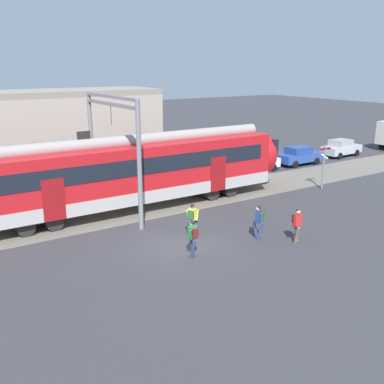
# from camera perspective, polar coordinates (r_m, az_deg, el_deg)

# --- Properties ---
(ground_plane) EXTENTS (160.00, 160.00, 0.00)m
(ground_plane) POSITION_cam_1_polar(r_m,az_deg,el_deg) (20.67, -1.11, -7.11)
(ground_plane) COLOR #38383D
(pedestrian_green) EXTENTS (0.53, 0.65, 1.67)m
(pedestrian_green) POSITION_cam_1_polar(r_m,az_deg,el_deg) (19.35, 0.12, -5.59)
(pedestrian_green) COLOR navy
(pedestrian_green) RESTS_ON ground
(pedestrian_yellow) EXTENTS (0.71, 0.50, 1.67)m
(pedestrian_yellow) POSITION_cam_1_polar(r_m,az_deg,el_deg) (21.67, 0.03, -3.20)
(pedestrian_yellow) COLOR navy
(pedestrian_yellow) RESTS_ON ground
(pedestrian_navy) EXTENTS (0.51, 0.70, 1.67)m
(pedestrian_navy) POSITION_cam_1_polar(r_m,az_deg,el_deg) (21.57, 8.46, -3.48)
(pedestrian_navy) COLOR navy
(pedestrian_navy) RESTS_ON ground
(pedestrian_red) EXTENTS (0.59, 0.62, 1.67)m
(pedestrian_red) POSITION_cam_1_polar(r_m,az_deg,el_deg) (21.47, 13.19, -3.82)
(pedestrian_red) COLOR #6B6051
(pedestrian_red) RESTS_ON ground
(parked_car_white) EXTENTS (4.02, 1.81, 1.54)m
(parked_car_white) POSITION_cam_1_polar(r_m,az_deg,el_deg) (35.51, 7.92, 3.85)
(parked_car_white) COLOR silver
(parked_car_white) RESTS_ON ground
(parked_car_blue) EXTENTS (4.01, 1.78, 1.54)m
(parked_car_blue) POSITION_cam_1_polar(r_m,az_deg,el_deg) (38.59, 13.45, 4.52)
(parked_car_blue) COLOR #284799
(parked_car_blue) RESTS_ON ground
(parked_car_silver) EXTENTS (4.07, 1.90, 1.54)m
(parked_car_silver) POSITION_cam_1_polar(r_m,az_deg,el_deg) (43.29, 18.42, 5.34)
(parked_car_silver) COLOR #B7BABF
(parked_car_silver) RESTS_ON ground
(catenary_gantry) EXTENTS (0.24, 6.64, 6.53)m
(catenary_gantry) POSITION_cam_1_polar(r_m,az_deg,el_deg) (24.86, -10.11, 6.92)
(catenary_gantry) COLOR gray
(catenary_gantry) RESTS_ON ground
(crossing_signal) EXTENTS (0.96, 0.22, 3.00)m
(crossing_signal) POSITION_cam_1_polar(r_m,az_deg,el_deg) (31.04, 16.43, 3.94)
(crossing_signal) COLOR gray
(crossing_signal) RESTS_ON ground
(background_building) EXTENTS (18.28, 5.00, 9.20)m
(background_building) POSITION_cam_1_polar(r_m,az_deg,el_deg) (32.80, -20.07, 6.37)
(background_building) COLOR #B2A899
(background_building) RESTS_ON ground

